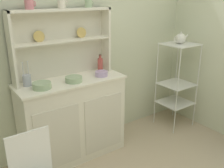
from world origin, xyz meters
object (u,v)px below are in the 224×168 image
(hutch_cabinet, at_px, (73,118))
(hutch_shelf_unit, at_px, (61,38))
(bowl_mixing_large, at_px, (42,85))
(jam_bottle, at_px, (100,64))
(porcelain_teapot, at_px, (181,38))
(bakers_rack, at_px, (177,77))
(cup_rose_0, at_px, (29,4))
(utensil_jar, at_px, (27,80))

(hutch_cabinet, distance_m, hutch_shelf_unit, 0.87)
(bowl_mixing_large, xyz_separation_m, jam_bottle, (0.75, 0.16, 0.05))
(hutch_shelf_unit, height_order, porcelain_teapot, hutch_shelf_unit)
(hutch_shelf_unit, xyz_separation_m, bakers_rack, (1.48, -0.32, -0.61))
(hutch_shelf_unit, xyz_separation_m, porcelain_teapot, (1.48, -0.32, -0.10))
(bowl_mixing_large, relative_size, porcelain_teapot, 0.80)
(bakers_rack, height_order, jam_bottle, bakers_rack)
(cup_rose_0, relative_size, porcelain_teapot, 0.43)
(cup_rose_0, bearing_deg, hutch_shelf_unit, 7.86)
(hutch_shelf_unit, distance_m, bowl_mixing_large, 0.56)
(hutch_cabinet, bearing_deg, bakers_rack, -5.87)
(hutch_shelf_unit, distance_m, cup_rose_0, 0.46)
(bakers_rack, xyz_separation_m, cup_rose_0, (-1.79, 0.27, 0.95))
(utensil_jar, distance_m, porcelain_teapot, 1.93)
(utensil_jar, bearing_deg, bakers_rack, -6.90)
(bowl_mixing_large, bearing_deg, hutch_shelf_unit, 35.60)
(bowl_mixing_large, bearing_deg, porcelain_teapot, -2.50)
(hutch_shelf_unit, bearing_deg, bakers_rack, -12.08)
(hutch_shelf_unit, xyz_separation_m, jam_bottle, (0.42, -0.08, -0.33))
(cup_rose_0, relative_size, utensil_jar, 0.39)
(jam_bottle, bearing_deg, utensil_jar, -179.42)
(cup_rose_0, height_order, bowl_mixing_large, cup_rose_0)
(bakers_rack, bearing_deg, bowl_mixing_large, 177.50)
(cup_rose_0, bearing_deg, jam_bottle, -2.83)
(utensil_jar, bearing_deg, hutch_cabinet, -10.47)
(jam_bottle, xyz_separation_m, utensil_jar, (-0.84, -0.01, -0.02))
(bakers_rack, bearing_deg, porcelain_teapot, 180.00)
(bowl_mixing_large, relative_size, jam_bottle, 0.90)
(hutch_shelf_unit, distance_m, jam_bottle, 0.54)
(hutch_cabinet, xyz_separation_m, cup_rose_0, (-0.31, 0.12, 1.19))
(bakers_rack, height_order, porcelain_teapot, porcelain_teapot)
(porcelain_teapot, bearing_deg, bowl_mixing_large, 177.50)
(hutch_cabinet, relative_size, hutch_shelf_unit, 1.07)
(hutch_cabinet, relative_size, cup_rose_0, 11.96)
(hutch_cabinet, bearing_deg, jam_bottle, 11.59)
(jam_bottle, xyz_separation_m, porcelain_teapot, (1.06, -0.24, 0.23))
(cup_rose_0, distance_m, porcelain_teapot, 1.86)
(hutch_shelf_unit, bearing_deg, hutch_cabinet, -90.00)
(utensil_jar, bearing_deg, bowl_mixing_large, -59.59)
(bakers_rack, bearing_deg, cup_rose_0, 171.27)
(jam_bottle, distance_m, utensil_jar, 0.84)
(hutch_cabinet, distance_m, porcelain_teapot, 1.67)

